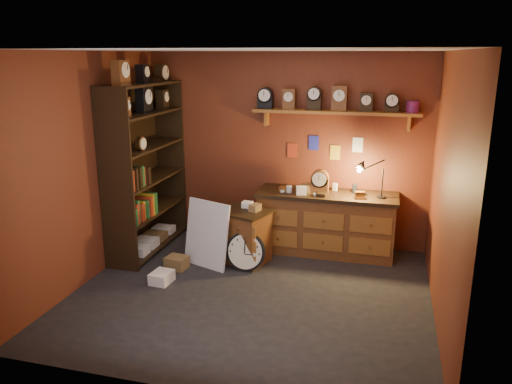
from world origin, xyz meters
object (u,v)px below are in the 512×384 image
(low_cabinet, at_px, (244,234))
(big_round_clock, at_px, (246,251))
(workbench, at_px, (326,220))
(shelving_unit, at_px, (143,161))

(low_cabinet, height_order, big_round_clock, low_cabinet)
(workbench, bearing_deg, shelving_unit, -168.61)
(low_cabinet, distance_m, big_round_clock, 0.31)
(workbench, relative_size, low_cabinet, 2.38)
(shelving_unit, bearing_deg, big_round_clock, -13.31)
(shelving_unit, xyz_separation_m, workbench, (2.45, 0.49, -0.78))
(shelving_unit, relative_size, low_cabinet, 3.26)
(low_cabinet, bearing_deg, shelving_unit, -165.17)
(big_round_clock, bearing_deg, low_cabinet, 109.71)
(workbench, xyz_separation_m, big_round_clock, (-0.90, -0.86, -0.23))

